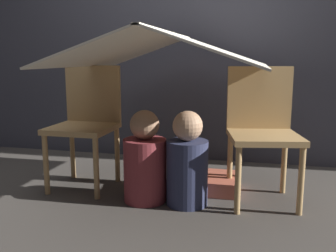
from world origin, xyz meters
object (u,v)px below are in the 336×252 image
(person_front, at_px, (145,162))
(chair_right, at_px, (262,127))
(person_second, at_px, (187,164))
(chair_left, at_px, (87,120))

(person_front, bearing_deg, chair_right, 16.21)
(person_front, bearing_deg, person_second, 0.22)
(chair_left, bearing_deg, chair_right, 0.67)
(chair_left, distance_m, person_front, 0.58)
(chair_right, relative_size, person_front, 1.45)
(chair_left, xyz_separation_m, chair_right, (1.21, -0.00, 0.00))
(chair_right, height_order, person_front, chair_right)
(chair_left, distance_m, person_second, 0.82)
(chair_right, bearing_deg, chair_left, 168.51)
(person_second, bearing_deg, person_front, -179.78)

